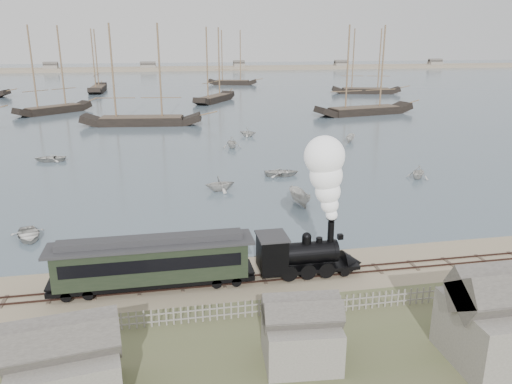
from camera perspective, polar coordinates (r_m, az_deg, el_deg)
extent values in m
plane|color=tan|center=(38.96, -2.62, -8.83)|extent=(600.00, 600.00, 0.00)
cube|color=#495868|center=(205.44, -9.68, 12.21)|extent=(600.00, 336.00, 0.06)
cube|color=#35211C|center=(36.70, -2.05, -10.37)|extent=(120.00, 0.08, 0.12)
cube|color=#35211C|center=(37.58, -2.28, -9.68)|extent=(120.00, 0.08, 0.12)
cube|color=#44362B|center=(37.18, -2.17, -10.12)|extent=(120.00, 1.80, 0.06)
cube|color=tan|center=(285.22, -10.14, 13.52)|extent=(500.00, 20.00, 1.80)
cube|color=black|center=(37.94, 6.03, -8.39)|extent=(7.37, 2.17, 0.27)
cylinder|color=black|center=(37.37, 5.44, -6.95)|extent=(4.55, 1.63, 1.63)
cube|color=black|center=(36.73, 1.84, -6.96)|extent=(1.95, 2.39, 2.49)
cube|color=#2E2E31|center=(36.22, 1.86, -5.08)|extent=(2.17, 2.60, 0.13)
cylinder|color=black|center=(37.41, 8.54, -4.62)|extent=(0.48, 0.48, 1.73)
sphere|color=black|center=(36.93, 5.82, -5.12)|extent=(0.69, 0.69, 0.69)
cone|color=black|center=(39.07, 10.95, -8.01)|extent=(1.52, 2.17, 2.17)
cube|color=black|center=(37.79, 9.61, -5.05)|extent=(0.38, 0.38, 0.38)
cube|color=black|center=(36.56, -11.62, -9.77)|extent=(14.18, 2.33, 0.35)
cube|color=black|center=(35.95, -11.75, -7.76)|extent=(13.17, 2.53, 2.53)
cube|color=black|center=(34.68, -11.79, -8.27)|extent=(12.15, 0.06, 0.91)
cube|color=black|center=(37.02, -11.76, -6.57)|extent=(12.15, 0.06, 0.91)
cube|color=#2E2E31|center=(35.42, -11.88, -5.83)|extent=(14.18, 2.73, 0.18)
cube|color=#2E2E31|center=(35.31, -11.91, -5.37)|extent=(12.66, 1.22, 0.46)
imported|color=beige|center=(39.41, -15.31, -8.53)|extent=(4.41, 4.56, 0.77)
imported|color=beige|center=(48.49, -24.59, -4.46)|extent=(4.68, 3.93, 0.83)
imported|color=beige|center=(57.84, -4.13, 0.98)|extent=(3.42, 3.82, 1.81)
imported|color=beige|center=(53.30, 4.96, -0.60)|extent=(4.23, 2.08, 1.57)
imported|color=beige|center=(64.31, 2.95, 2.25)|extent=(3.50, 4.64, 0.91)
imported|color=beige|center=(66.08, 18.06, 2.17)|extent=(4.21, 4.19, 1.68)
imported|color=beige|center=(86.82, 10.69, 6.03)|extent=(3.44, 2.91, 1.28)
imported|color=beige|center=(77.84, -22.49, 3.59)|extent=(3.30, 4.48, 0.90)
imported|color=beige|center=(80.84, -2.77, 5.69)|extent=(3.72, 3.29, 1.83)
imported|color=beige|center=(90.51, -0.93, 6.88)|extent=(3.74, 3.91, 1.59)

